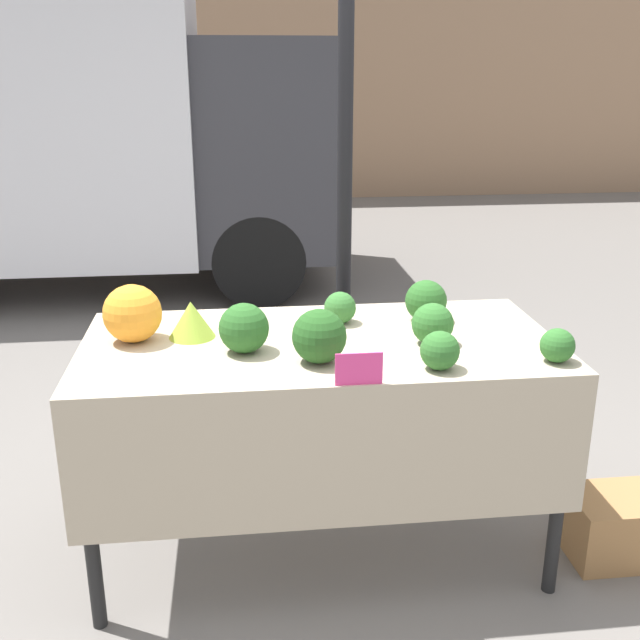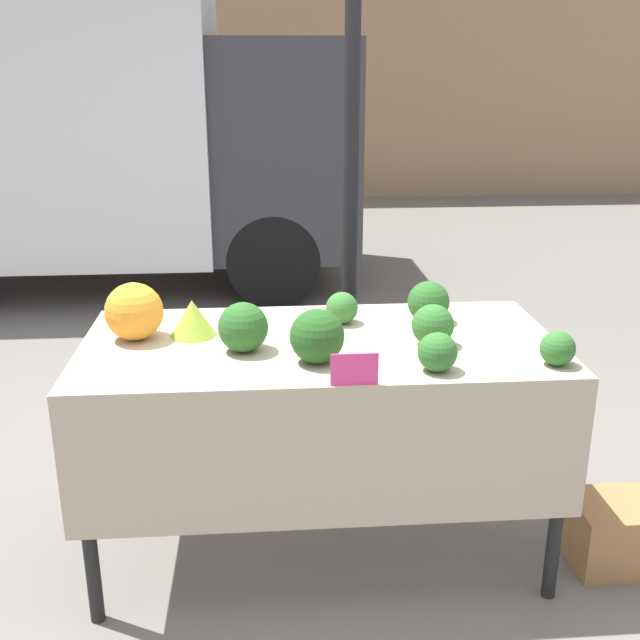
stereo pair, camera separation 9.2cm
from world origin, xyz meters
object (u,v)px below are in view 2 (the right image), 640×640
(parked_truck, at_px, (95,118))
(orange_cauliflower, at_px, (134,311))
(price_sign, at_px, (354,369))
(produce_crate, at_px, (621,532))

(parked_truck, height_order, orange_cauliflower, parked_truck)
(orange_cauliflower, bearing_deg, parked_truck, 102.73)
(orange_cauliflower, distance_m, price_sign, 0.90)
(orange_cauliflower, bearing_deg, price_sign, -32.78)
(price_sign, relative_size, produce_crate, 0.39)
(parked_truck, height_order, produce_crate, parked_truck)
(parked_truck, xyz_separation_m, produce_crate, (2.74, -4.29, -1.30))
(orange_cauliflower, height_order, price_sign, orange_cauliflower)
(orange_cauliflower, xyz_separation_m, price_sign, (0.75, -0.48, -0.05))
(price_sign, bearing_deg, parked_truck, 110.22)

